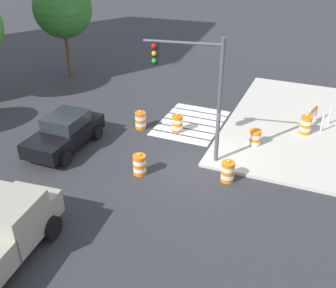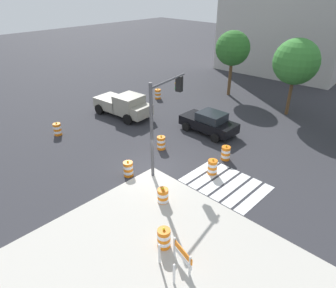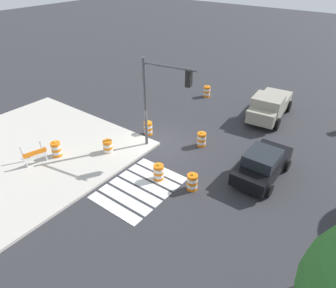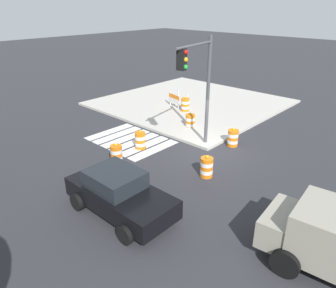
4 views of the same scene
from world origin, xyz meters
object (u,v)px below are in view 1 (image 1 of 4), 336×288
at_px(traffic_barrel_far_curb, 177,123).
at_px(construction_barricade, 316,115).
at_px(traffic_barrel_opposite_curb, 141,120).
at_px(street_tree_streetside_far, 63,8).
at_px(sports_car, 65,132).
at_px(traffic_barrel_on_sidewalk, 306,125).
at_px(traffic_barrel_near_corner, 140,165).
at_px(traffic_light_pole, 193,79).
at_px(traffic_barrel_lane_center, 255,139).
at_px(traffic_barrel_crosswalk_end, 228,171).

height_order(traffic_barrel_far_curb, construction_barricade, construction_barricade).
xyz_separation_m(traffic_barrel_opposite_curb, street_tree_streetside_far, (5.34, 8.05, 4.10)).
xyz_separation_m(sports_car, traffic_barrel_on_sidewalk, (5.62, -10.39, -0.21)).
xyz_separation_m(sports_car, traffic_barrel_near_corner, (-0.74, -4.27, -0.36)).
relative_size(traffic_barrel_far_curb, traffic_barrel_on_sidewalk, 1.00).
distance_m(construction_barricade, street_tree_streetside_far, 16.93).
bearing_deg(traffic_barrel_far_curb, traffic_light_pole, -146.47).
distance_m(traffic_barrel_lane_center, traffic_barrel_opposite_curb, 5.92).
bearing_deg(street_tree_streetside_far, traffic_barrel_crosswalk_end, -121.56).
distance_m(traffic_barrel_far_curb, traffic_barrel_on_sidewalk, 6.43).
height_order(traffic_barrel_lane_center, traffic_barrel_opposite_curb, same).
bearing_deg(sports_car, traffic_barrel_near_corner, -99.79).
xyz_separation_m(traffic_barrel_near_corner, traffic_barrel_far_curb, (4.31, -0.03, 0.00)).
xyz_separation_m(traffic_barrel_far_curb, street_tree_streetside_far, (4.94, 9.95, 4.10)).
relative_size(traffic_barrel_crosswalk_end, street_tree_streetside_far, 0.16).
bearing_deg(traffic_barrel_far_curb, street_tree_streetside_far, 63.59).
bearing_deg(sports_car, traffic_barrel_far_curb, -50.28).
distance_m(traffic_barrel_near_corner, construction_barricade, 9.93).
bearing_deg(traffic_barrel_on_sidewalk, traffic_light_pole, 134.95).
xyz_separation_m(traffic_barrel_near_corner, traffic_barrel_opposite_curb, (3.92, 1.88, 0.00)).
bearing_deg(traffic_barrel_opposite_curb, traffic_barrel_near_corner, -154.39).
distance_m(traffic_barrel_lane_center, construction_barricade, 4.13).
relative_size(traffic_barrel_opposite_curb, street_tree_streetside_far, 0.16).
bearing_deg(traffic_barrel_far_curb, sports_car, 129.72).
relative_size(sports_car, traffic_barrel_lane_center, 4.23).
distance_m(sports_car, traffic_barrel_far_curb, 5.60).
relative_size(construction_barricade, street_tree_streetside_far, 0.22).
height_order(traffic_barrel_opposite_curb, traffic_barrel_on_sidewalk, traffic_barrel_on_sidewalk).
relative_size(traffic_barrel_on_sidewalk, construction_barricade, 0.73).
bearing_deg(traffic_barrel_on_sidewalk, traffic_barrel_far_curb, 108.58).
distance_m(sports_car, construction_barricade, 12.71).
relative_size(sports_car, street_tree_streetside_far, 0.67).
xyz_separation_m(sports_car, traffic_barrel_opposite_curb, (3.18, -2.40, -0.36)).
bearing_deg(traffic_barrel_crosswalk_end, traffic_barrel_far_curb, 46.74).
bearing_deg(traffic_barrel_near_corner, traffic_barrel_on_sidewalk, -43.89).
height_order(traffic_barrel_crosswalk_end, traffic_barrel_opposite_curb, same).
xyz_separation_m(construction_barricade, traffic_light_pole, (-5.64, 4.83, 3.19)).
bearing_deg(sports_car, traffic_barrel_opposite_curb, -36.99).
height_order(sports_car, traffic_light_pole, traffic_light_pole).
bearing_deg(traffic_barrel_far_curb, construction_barricade, -63.45).
height_order(traffic_barrel_opposite_curb, traffic_light_pole, traffic_light_pole).
relative_size(sports_car, traffic_barrel_opposite_curb, 4.23).
xyz_separation_m(traffic_barrel_near_corner, street_tree_streetside_far, (9.25, 9.93, 4.10)).
xyz_separation_m(construction_barricade, street_tree_streetside_far, (1.73, 16.40, 3.83)).
distance_m(traffic_barrel_crosswalk_end, traffic_light_pole, 4.09).
xyz_separation_m(traffic_barrel_far_curb, traffic_barrel_opposite_curb, (-0.39, 1.90, 0.00)).
xyz_separation_m(traffic_light_pole, street_tree_streetside_far, (7.37, 11.56, 0.64)).
height_order(sports_car, traffic_barrel_opposite_curb, sports_car).
bearing_deg(traffic_light_pole, traffic_barrel_opposite_curb, 59.90).
relative_size(traffic_barrel_near_corner, traffic_barrel_crosswalk_end, 1.00).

